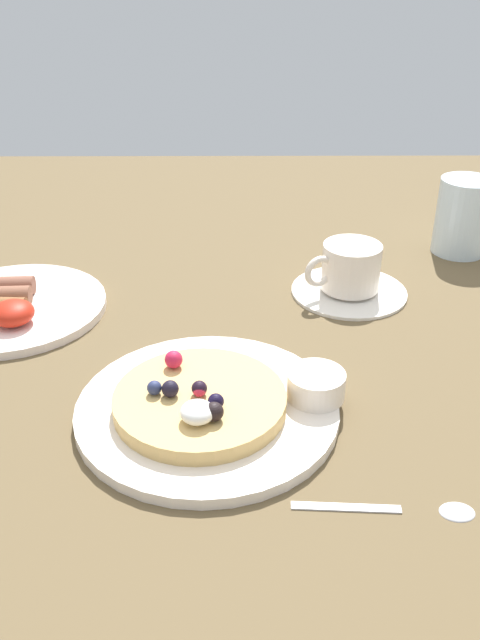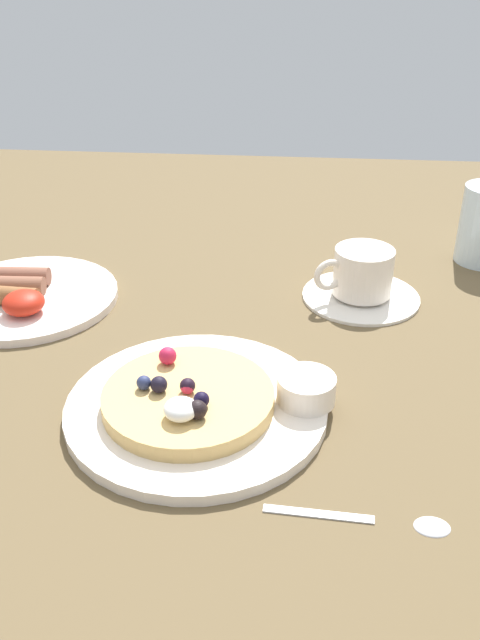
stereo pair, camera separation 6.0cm
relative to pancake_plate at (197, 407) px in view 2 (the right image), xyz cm
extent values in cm
cube|color=brown|center=(-0.65, 10.10, -2.07)|extent=(169.72, 151.91, 3.00)
cylinder|color=white|center=(0.00, 0.00, 0.00)|extent=(24.89, 24.89, 1.14)
cylinder|color=tan|center=(-0.92, -0.60, 1.36)|extent=(16.16, 16.16, 1.58)
sphere|color=black|center=(0.92, -2.64, 2.88)|extent=(1.46, 1.46, 1.46)
sphere|color=#CC2643|center=(-0.35, -0.75, 2.81)|extent=(1.32, 1.32, 1.32)
sphere|color=navy|center=(-0.76, -0.76, 2.69)|extent=(1.08, 1.08, 1.08)
sphere|color=#C71F41|center=(-3.37, 3.99, 3.03)|extent=(1.77, 1.77, 1.77)
sphere|color=navy|center=(-4.80, -0.46, 2.84)|extent=(1.38, 1.38, 1.38)
sphere|color=navy|center=(-0.80, -0.40, 2.69)|extent=(1.08, 1.08, 1.08)
sphere|color=black|center=(-3.31, -0.78, 2.94)|extent=(1.59, 1.59, 1.59)
sphere|color=black|center=(0.80, -4.33, 3.02)|extent=(1.74, 1.74, 1.74)
sphere|color=black|center=(-1.02, -0.64, 2.88)|extent=(1.46, 1.46, 1.46)
ellipsoid|color=white|center=(-0.47, -4.44, 3.06)|extent=(3.04, 3.04, 1.82)
cylinder|color=white|center=(10.32, 1.21, 1.89)|extent=(5.56, 5.56, 2.64)
cylinder|color=#69290B|center=(10.32, 1.21, 2.42)|extent=(4.56, 4.56, 0.32)
cylinder|color=white|center=(-24.30, 20.37, -0.06)|extent=(22.39, 22.39, 1.03)
cylinder|color=brown|center=(-26.03, 17.54, 1.61)|extent=(8.96, 2.76, 2.30)
cylinder|color=brown|center=(-26.29, 20.18, 1.61)|extent=(8.95, 2.72, 2.30)
cylinder|color=brown|center=(-26.55, 22.81, 1.61)|extent=(8.95, 2.72, 2.30)
ellipsoid|color=white|center=(-27.03, 23.92, 0.76)|extent=(6.12, 5.20, 0.60)
sphere|color=yellow|center=(-27.03, 23.92, 1.26)|extent=(2.00, 2.00, 2.00)
ellipsoid|color=red|center=(-22.60, 15.63, 1.80)|extent=(4.88, 4.88, 2.68)
cylinder|color=white|center=(17.10, 24.89, -0.18)|extent=(14.59, 14.59, 0.78)
cylinder|color=white|center=(17.10, 24.89, 3.12)|extent=(7.28, 7.28, 5.82)
torus|color=white|center=(12.90, 22.92, 3.41)|extent=(4.02, 2.45, 4.06)
cylinder|color=#885A47|center=(17.10, 24.89, 4.98)|extent=(6.19, 6.19, 0.47)
cube|color=silver|center=(11.45, -12.22, -0.42)|extent=(8.77, 1.31, 0.30)
ellipsoid|color=silver|center=(20.17, -12.72, -0.27)|extent=(2.86, 2.20, 0.60)
camera|label=1|loc=(2.77, -51.44, 39.16)|focal=38.00mm
camera|label=2|loc=(8.79, -51.19, 39.16)|focal=38.00mm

